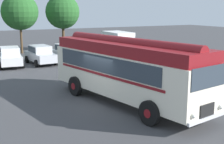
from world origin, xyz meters
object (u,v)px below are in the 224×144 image
Objects in this scene: car_near_left at (10,57)px; car_far_right at (91,50)px; vintage_bus at (126,68)px; box_van at (121,43)px; car_mid_left at (41,55)px; car_mid_right at (68,53)px.

car_near_left is 8.14m from car_far_right.
vintage_bus is 16.54m from box_van.
vintage_bus is 13.90m from car_mid_left.
car_mid_left and car_mid_right have the same top height.
car_near_left is at bearing 103.38° from vintage_bus.
vintage_bus is 15.61m from car_far_right.
car_far_right is at bearing 10.21° from car_mid_left.
car_far_right is 0.74× the size of box_van.
car_far_right is (8.09, 0.93, 0.00)m from car_near_left.
box_van is at bearing 61.06° from vintage_bus.
box_van reaches higher than car_far_right.
car_near_left is 5.19m from car_mid_right.
car_near_left is at bearing -173.45° from car_far_right.
car_mid_right is (1.89, 13.81, -1.05)m from vintage_bus.
box_van reaches higher than car_near_left.
car_near_left and car_far_right have the same top height.
car_far_right is at bearing 72.13° from vintage_bus.
box_van is at bearing 4.08° from car_mid_left.
car_mid_right is at bearing -173.84° from box_van.
box_van is at bearing -6.43° from car_far_right.
vintage_bus is 2.35× the size of car_mid_right.
vintage_bus is at bearing -76.62° from car_near_left.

